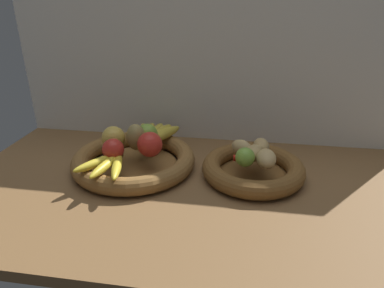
% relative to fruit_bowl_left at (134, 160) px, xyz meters
% --- Properties ---
extents(ground_plane, '(1.40, 0.90, 0.03)m').
position_rel_fruit_bowl_left_xyz_m(ground_plane, '(0.21, -0.02, -0.04)').
color(ground_plane, brown).
extents(back_wall, '(1.40, 0.03, 0.55)m').
position_rel_fruit_bowl_left_xyz_m(back_wall, '(0.21, 0.28, 0.25)').
color(back_wall, silver).
rests_on(back_wall, ground_plane).
extents(fruit_bowl_left, '(0.38, 0.38, 0.05)m').
position_rel_fruit_bowl_left_xyz_m(fruit_bowl_left, '(0.00, 0.00, 0.00)').
color(fruit_bowl_left, brown).
rests_on(fruit_bowl_left, ground_plane).
extents(fruit_bowl_right, '(0.31, 0.31, 0.05)m').
position_rel_fruit_bowl_left_xyz_m(fruit_bowl_right, '(0.37, 0.00, 0.00)').
color(fruit_bowl_right, brown).
rests_on(fruit_bowl_right, ground_plane).
extents(apple_red_right, '(0.08, 0.08, 0.08)m').
position_rel_fruit_bowl_left_xyz_m(apple_red_right, '(0.06, -0.02, 0.07)').
color(apple_red_right, red).
rests_on(apple_red_right, fruit_bowl_left).
extents(apple_golden_left, '(0.07, 0.07, 0.07)m').
position_rel_fruit_bowl_left_xyz_m(apple_golden_left, '(-0.07, 0.02, 0.07)').
color(apple_golden_left, gold).
rests_on(apple_golden_left, fruit_bowl_left).
extents(apple_red_front, '(0.07, 0.07, 0.07)m').
position_rel_fruit_bowl_left_xyz_m(apple_red_front, '(-0.04, -0.06, 0.06)').
color(apple_red_front, red).
rests_on(apple_red_front, fruit_bowl_left).
extents(apple_green_back, '(0.07, 0.07, 0.07)m').
position_rel_fruit_bowl_left_xyz_m(apple_green_back, '(0.03, 0.06, 0.06)').
color(apple_green_back, '#7AA338').
rests_on(apple_green_back, fruit_bowl_left).
extents(pear_brown, '(0.09, 0.08, 0.08)m').
position_rel_fruit_bowl_left_xyz_m(pear_brown, '(0.01, 0.02, 0.07)').
color(pear_brown, olive).
rests_on(pear_brown, fruit_bowl_left).
extents(banana_bunch_front, '(0.15, 0.16, 0.03)m').
position_rel_fruit_bowl_left_xyz_m(banana_bunch_front, '(-0.04, -0.12, 0.04)').
color(banana_bunch_front, yellow).
rests_on(banana_bunch_front, fruit_bowl_left).
extents(banana_bunch_back, '(0.16, 0.18, 0.03)m').
position_rel_fruit_bowl_left_xyz_m(banana_bunch_back, '(0.04, 0.12, 0.05)').
color(banana_bunch_back, gold).
rests_on(banana_bunch_back, fruit_bowl_left).
extents(potato_large, '(0.07, 0.08, 0.05)m').
position_rel_fruit_bowl_left_xyz_m(potato_large, '(0.37, 0.00, 0.05)').
color(potato_large, tan).
rests_on(potato_large, fruit_bowl_right).
extents(potato_back, '(0.06, 0.08, 0.05)m').
position_rel_fruit_bowl_left_xyz_m(potato_back, '(0.39, 0.05, 0.05)').
color(potato_back, tan).
rests_on(potato_back, fruit_bowl_right).
extents(potato_oblong, '(0.08, 0.08, 0.05)m').
position_rel_fruit_bowl_left_xyz_m(potato_oblong, '(0.33, 0.03, 0.05)').
color(potato_oblong, tan).
rests_on(potato_oblong, fruit_bowl_right).
extents(potato_small, '(0.06, 0.09, 0.05)m').
position_rel_fruit_bowl_left_xyz_m(potato_small, '(0.40, -0.03, 0.05)').
color(potato_small, tan).
rests_on(potato_small, fruit_bowl_right).
extents(lime_near, '(0.06, 0.06, 0.06)m').
position_rel_fruit_bowl_left_xyz_m(lime_near, '(0.34, -0.04, 0.06)').
color(lime_near, '#7AAD3D').
rests_on(lime_near, fruit_bowl_right).
extents(chili_pepper, '(0.13, 0.03, 0.02)m').
position_rel_fruit_bowl_left_xyz_m(chili_pepper, '(0.37, -0.01, 0.04)').
color(chili_pepper, red).
rests_on(chili_pepper, fruit_bowl_right).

